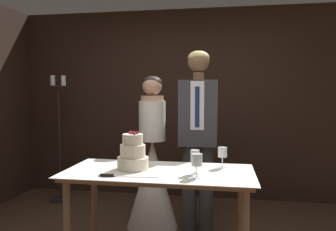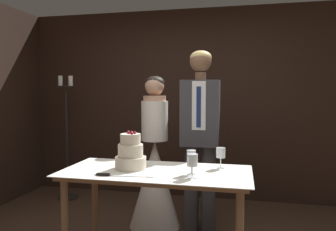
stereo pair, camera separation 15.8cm
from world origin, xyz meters
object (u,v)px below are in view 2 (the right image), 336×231
object	(u,v)px
cake_table	(156,184)
wine_glass_near	(192,161)
wine_glass_middle	(221,153)
candle_stand	(67,141)
bride	(155,172)
groom	(200,130)
wine_glass_far	(191,158)
tiered_cake	(131,154)
cake_knife	(114,175)

from	to	relation	value
cake_table	wine_glass_near	xyz separation A→B (m)	(0.31, -0.16, 0.22)
wine_glass_middle	candle_stand	size ratio (longest dim) A/B	0.10
bride	groom	distance (m)	0.66
wine_glass_far	groom	bearing A→B (deg)	92.97
tiered_cake	candle_stand	bearing A→B (deg)	133.65
cake_table	cake_knife	bearing A→B (deg)	-137.81
groom	tiered_cake	bearing A→B (deg)	-118.43
cake_table	wine_glass_far	size ratio (longest dim) A/B	8.07
groom	bride	bearing A→B (deg)	179.96
tiered_cake	wine_glass_near	xyz separation A→B (m)	(0.53, -0.17, 0.00)
cake_knife	candle_stand	world-z (taller)	candle_stand
cake_table	bride	xyz separation A→B (m)	(-0.24, 0.86, -0.13)
candle_stand	bride	bearing A→B (deg)	-24.94
wine_glass_far	tiered_cake	bearing A→B (deg)	171.74
cake_knife	groom	world-z (taller)	groom
cake_knife	wine_glass_far	world-z (taller)	wine_glass_far
cake_knife	wine_glass_far	distance (m)	0.59
cake_table	wine_glass_near	size ratio (longest dim) A/B	8.50
bride	candle_stand	bearing A→B (deg)	155.06
cake_knife	wine_glass_far	bearing A→B (deg)	11.94
bride	groom	world-z (taller)	groom
wine_glass_far	groom	size ratio (longest dim) A/B	0.10
bride	cake_table	bearing A→B (deg)	-74.35
groom	candle_stand	size ratio (longest dim) A/B	1.12
cake_table	cake_knife	distance (m)	0.37
bride	tiered_cake	bearing A→B (deg)	-88.31
wine_glass_near	candle_stand	distance (m)	2.57
wine_glass_middle	tiered_cake	bearing A→B (deg)	-166.33
wine_glass_near	groom	world-z (taller)	groom
cake_knife	tiered_cake	bearing A→B (deg)	73.97
tiered_cake	groom	world-z (taller)	groom
cake_table	bride	world-z (taller)	bride
groom	cake_table	bearing A→B (deg)	-105.65
wine_glass_middle	groom	size ratio (longest dim) A/B	0.09
cake_knife	wine_glass_middle	distance (m)	0.87
wine_glass_far	candle_stand	distance (m)	2.49
wine_glass_middle	bride	bearing A→B (deg)	137.45
wine_glass_middle	wine_glass_far	xyz separation A→B (m)	(-0.20, -0.24, 0.00)
wine_glass_near	tiered_cake	bearing A→B (deg)	161.67
cake_knife	cake_table	bearing A→B (deg)	36.11
wine_glass_near	wine_glass_far	xyz separation A→B (m)	(-0.02, 0.10, 0.00)
wine_glass_near	cake_table	bearing A→B (deg)	152.96
groom	wine_glass_far	bearing A→B (deg)	-87.03
wine_glass_near	wine_glass_far	size ratio (longest dim) A/B	0.95
tiered_cake	wine_glass_middle	bearing A→B (deg)	13.67
wine_glass_near	groom	distance (m)	1.03
wine_glass_middle	wine_glass_far	world-z (taller)	wine_glass_far
cake_table	groom	distance (m)	0.95
cake_table	wine_glass_near	distance (m)	0.41
groom	cake_knife	bearing A→B (deg)	-114.58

